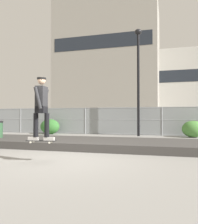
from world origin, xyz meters
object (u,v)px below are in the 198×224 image
parked_car_near (65,121)px  shrub_left (50,127)px  skateboard (41,141)px  street_lamp (138,69)px  parked_car_mid (131,122)px  shrub_center (193,129)px  skater (41,104)px

parked_car_near → shrub_left: parked_car_near is taller
skateboard → street_lamp: size_ratio=0.12×
parked_car_near → parked_car_mid: same height
shrub_left → shrub_center: shrub_left is taller
shrub_center → skater: bearing=-117.7°
skater → parked_car_mid: skater is taller
skater → parked_car_mid: 12.57m
skater → shrub_left: size_ratio=1.26×
skater → parked_car_mid: (0.60, 12.54, -0.71)m
shrub_left → parked_car_near: bearing=95.9°
skateboard → shrub_left: bearing=116.4°
skater → shrub_center: bearing=62.3°
skater → shrub_center: (4.77, 9.08, -1.06)m
street_lamp → shrub_left: 7.17m
skater → shrub_left: (-4.57, 9.18, -1.02)m
skateboard → shrub_left: shrub_left is taller
shrub_center → street_lamp: bearing=178.5°
skateboard → shrub_center: size_ratio=0.65×
skateboard → shrub_left: (-4.57, 9.18, -0.04)m
parked_car_mid → shrub_left: parked_car_mid is taller
street_lamp → parked_car_near: (-6.49, 3.38, -3.37)m
skater → shrub_center: 10.31m
skateboard → street_lamp: bearing=80.2°
skateboard → shrub_center: (4.77, 9.08, -0.08)m
street_lamp → parked_car_mid: size_ratio=1.49×
parked_car_mid → shrub_center: bearing=-39.7°
shrub_left → skateboard: bearing=-63.6°
street_lamp → parked_car_mid: (-0.98, 3.37, -3.37)m
skater → street_lamp: bearing=80.2°
street_lamp → parked_car_mid: bearing=106.2°
skater → parked_car_mid: size_ratio=0.38×
shrub_left → parked_car_mid: bearing=33.0°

